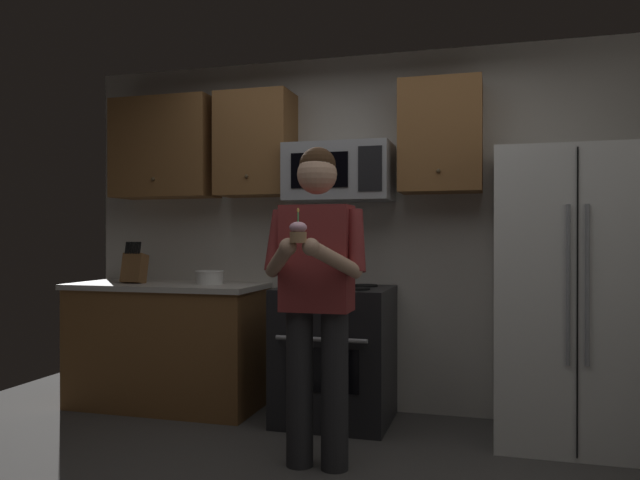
% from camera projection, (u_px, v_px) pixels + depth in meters
% --- Properties ---
extents(wall_back, '(4.40, 0.10, 2.60)m').
position_uv_depth(wall_back, '(368.00, 232.00, 4.58)').
color(wall_back, beige).
rests_on(wall_back, ground).
extents(oven_range, '(0.76, 0.70, 0.93)m').
position_uv_depth(oven_range, '(335.00, 354.00, 4.25)').
color(oven_range, black).
rests_on(oven_range, ground).
extents(microwave, '(0.74, 0.41, 0.40)m').
position_uv_depth(microwave, '(339.00, 173.00, 4.36)').
color(microwave, '#9EA0A5').
extents(refrigerator, '(0.90, 0.75, 1.80)m').
position_uv_depth(refrigerator, '(570.00, 297.00, 3.80)').
color(refrigerator, white).
rests_on(refrigerator, ground).
extents(cabinet_row_upper, '(2.78, 0.36, 0.76)m').
position_uv_depth(cabinet_row_upper, '(265.00, 144.00, 4.56)').
color(cabinet_row_upper, brown).
extents(counter_left, '(1.44, 0.66, 0.92)m').
position_uv_depth(counter_left, '(167.00, 345.00, 4.62)').
color(counter_left, brown).
rests_on(counter_left, ground).
extents(knife_block, '(0.16, 0.15, 0.32)m').
position_uv_depth(knife_block, '(134.00, 268.00, 4.64)').
color(knife_block, brown).
rests_on(knife_block, counter_left).
extents(bowl_large_white, '(0.21, 0.21, 0.10)m').
position_uv_depth(bowl_large_white, '(210.00, 277.00, 4.56)').
color(bowl_large_white, white).
rests_on(bowl_large_white, counter_left).
extents(person, '(0.60, 0.48, 1.76)m').
position_uv_depth(person, '(316.00, 287.00, 3.38)').
color(person, '#262628').
rests_on(person, ground).
extents(cupcake, '(0.09, 0.09, 0.17)m').
position_uv_depth(cupcake, '(298.00, 232.00, 3.06)').
color(cupcake, '#A87F56').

